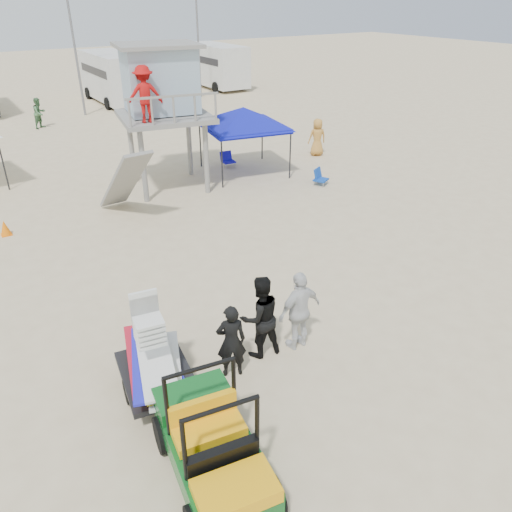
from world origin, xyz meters
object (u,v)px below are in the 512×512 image
utility_cart (212,440)px  man_left (231,341)px  surf_trailer (154,360)px  canopy_blue (243,111)px  lifeguard_tower (158,86)px

utility_cart → man_left: bearing=53.2°
surf_trailer → canopy_blue: size_ratio=0.67×
man_left → canopy_blue: (6.98, 10.92, 1.80)m
lifeguard_tower → canopy_blue: bearing=-2.4°
lifeguard_tower → man_left: bearing=-107.2°
utility_cart → surf_trailer: surf_trailer is taller
man_left → lifeguard_tower: lifeguard_tower is taller
lifeguard_tower → utility_cart: bearing=-110.7°
utility_cart → lifeguard_tower: size_ratio=0.51×
utility_cart → surf_trailer: 2.34m
surf_trailer → lifeguard_tower: size_ratio=0.47×
surf_trailer → lifeguard_tower: (4.94, 10.77, 3.07)m
canopy_blue → surf_trailer: bearing=-128.7°
utility_cart → lifeguard_tower: (4.94, 13.10, 2.99)m
utility_cart → canopy_blue: bearing=56.7°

